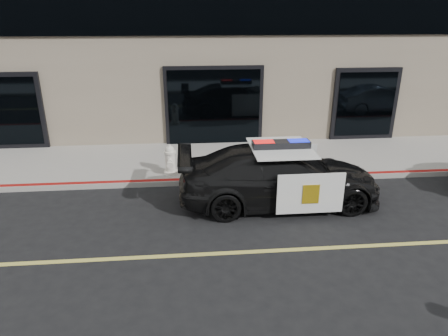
{
  "coord_description": "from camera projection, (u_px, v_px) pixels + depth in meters",
  "views": [
    {
      "loc": [
        -1.9,
        -6.88,
        4.58
      ],
      "look_at": [
        -1.08,
        2.2,
        1.0
      ],
      "focal_mm": 32.0,
      "sensor_mm": 36.0,
      "label": 1
    }
  ],
  "objects": [
    {
      "name": "sidewalk_n",
      "position": [
        248.0,
        159.0,
        13.06
      ],
      "size": [
        60.0,
        3.5,
        0.15
      ],
      "primitive_type": "cube",
      "color": "gray",
      "rests_on": "ground"
    },
    {
      "name": "police_car",
      "position": [
        279.0,
        176.0,
        10.02
      ],
      "size": [
        2.32,
        5.07,
        1.66
      ],
      "color": "black",
      "rests_on": "ground"
    },
    {
      "name": "ground",
      "position": [
        286.0,
        250.0,
        8.22
      ],
      "size": [
        120.0,
        120.0,
        0.0
      ],
      "primitive_type": "plane",
      "color": "black",
      "rests_on": "ground"
    },
    {
      "name": "fire_hydrant",
      "position": [
        170.0,
        161.0,
        11.55
      ],
      "size": [
        0.4,
        0.55,
        0.88
      ],
      "color": "white",
      "rests_on": "sidewalk_n"
    }
  ]
}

